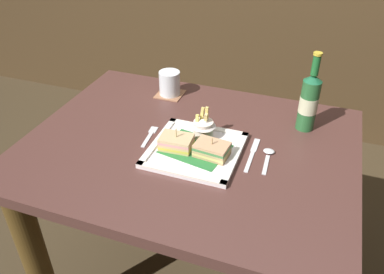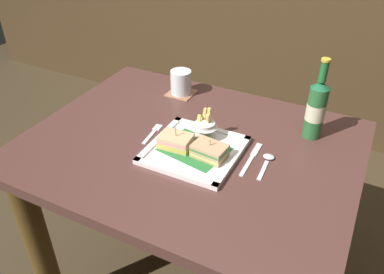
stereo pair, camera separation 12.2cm
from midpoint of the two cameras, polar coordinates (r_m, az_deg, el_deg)
dining_table at (r=1.36m, az=2.25°, el=-6.81°), size 1.05×0.82×0.75m
square_plate at (r=1.22m, az=3.22°, el=-2.03°), size 0.27×0.27×0.02m
sandwich_half_left at (r=1.21m, az=0.52°, el=-0.72°), size 0.10×0.08×0.07m
sandwich_half_right at (r=1.18m, az=5.53°, el=-2.14°), size 0.11×0.08×0.06m
fries_cup at (r=1.25m, az=4.71°, el=1.40°), size 0.08×0.08×0.10m
beer_bottle at (r=1.32m, az=20.14°, el=3.85°), size 0.06×0.06×0.27m
drink_coaster at (r=1.55m, az=0.67°, el=6.31°), size 0.10×0.10×0.00m
water_glass at (r=1.53m, az=0.68°, el=7.68°), size 0.08×0.08×0.09m
fork at (r=1.31m, az=-3.03°, el=0.58°), size 0.03×0.12×0.00m
knife at (r=1.22m, az=11.51°, el=-3.04°), size 0.02×0.18×0.00m
spoon at (r=1.21m, az=13.73°, el=-3.39°), size 0.04×0.13×0.01m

